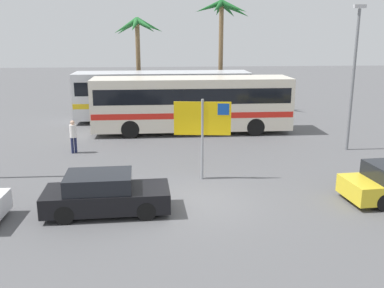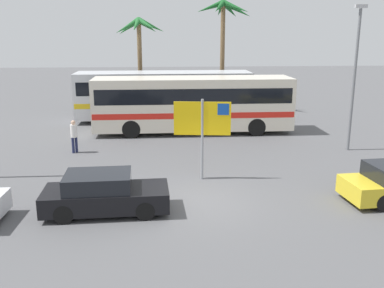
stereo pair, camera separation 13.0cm
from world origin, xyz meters
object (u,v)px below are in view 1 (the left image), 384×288
at_px(bus_front_coach, 192,102).
at_px(bus_rear_coach, 163,94).
at_px(ferry_sign, 204,122).
at_px(car_black, 105,194).
at_px(pedestrian_crossing_lot, 73,134).

bearing_deg(bus_front_coach, bus_rear_coach, 114.14).
relative_size(bus_rear_coach, ferry_sign, 3.52).
xyz_separation_m(bus_front_coach, car_black, (-3.74, -11.34, -1.15)).
bearing_deg(ferry_sign, bus_rear_coach, 103.52).
height_order(bus_front_coach, bus_rear_coach, same).
bearing_deg(pedestrian_crossing_lot, bus_front_coach, 79.65).
relative_size(bus_front_coach, ferry_sign, 3.52).
relative_size(bus_rear_coach, pedestrian_crossing_lot, 7.05).
distance_m(car_black, pedestrian_crossing_lot, 7.70).
height_order(bus_rear_coach, ferry_sign, ferry_sign).
height_order(bus_front_coach, pedestrian_crossing_lot, bus_front_coach).
xyz_separation_m(ferry_sign, pedestrian_crossing_lot, (-5.81, 4.32, -1.39)).
distance_m(bus_rear_coach, pedestrian_crossing_lot, 8.84).
relative_size(bus_rear_coach, car_black, 2.78).
bearing_deg(bus_rear_coach, pedestrian_crossing_lot, -120.20).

